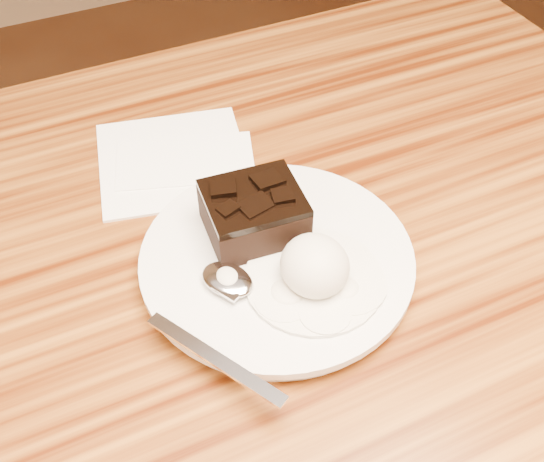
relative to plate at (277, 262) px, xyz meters
name	(u,v)px	position (x,y,z in m)	size (l,w,h in m)	color
plate	(277,262)	(0.00, 0.00, 0.00)	(0.24, 0.24, 0.02)	white
brownie	(254,216)	(-0.01, 0.03, 0.03)	(0.08, 0.07, 0.04)	black
ice_cream_scoop	(315,266)	(0.02, -0.04, 0.03)	(0.06, 0.06, 0.05)	silver
melt_puddle	(314,280)	(0.02, -0.04, 0.01)	(0.12, 0.12, 0.00)	silver
spoon	(228,281)	(-0.05, -0.01, 0.02)	(0.04, 0.19, 0.01)	silver
napkin	(173,159)	(-0.03, 0.18, -0.01)	(0.15, 0.15, 0.01)	white
crumb_a	(266,310)	(-0.03, -0.05, 0.01)	(0.01, 0.01, 0.00)	black
crumb_b	(303,271)	(0.01, -0.03, 0.01)	(0.01, 0.01, 0.00)	black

